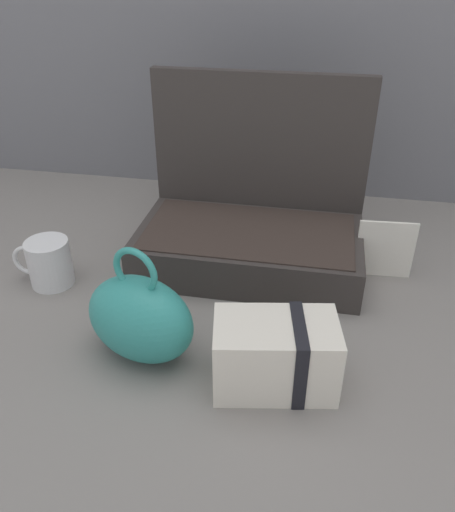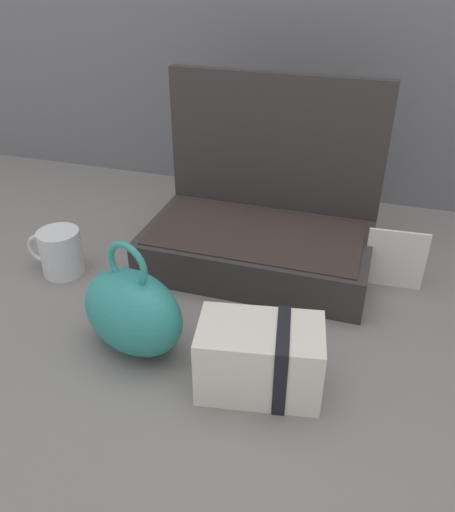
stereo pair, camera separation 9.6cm
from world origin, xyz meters
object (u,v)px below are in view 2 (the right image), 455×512
object	(u,v)px
coffee_mug	(60,252)
info_card_left	(395,259)
teal_pouch_handbag	(133,311)
open_suitcase	(261,226)
cream_toiletry_bag	(262,358)

from	to	relation	value
coffee_mug	info_card_left	world-z (taller)	info_card_left
teal_pouch_handbag	coffee_mug	size ratio (longest dim) A/B	1.75
open_suitcase	coffee_mug	distance (m)	0.43
open_suitcase	teal_pouch_handbag	world-z (taller)	open_suitcase
info_card_left	open_suitcase	bearing A→B (deg)	173.09
teal_pouch_handbag	info_card_left	xyz separation A→B (m)	(0.42, 0.33, -0.01)
teal_pouch_handbag	cream_toiletry_bag	size ratio (longest dim) A/B	1.06
open_suitcase	cream_toiletry_bag	world-z (taller)	open_suitcase
info_card_left	cream_toiletry_bag	bearing A→B (deg)	-121.39
open_suitcase	info_card_left	world-z (taller)	open_suitcase
teal_pouch_handbag	info_card_left	world-z (taller)	teal_pouch_handbag
open_suitcase	info_card_left	bearing A→B (deg)	-3.26
open_suitcase	coffee_mug	xyz separation A→B (m)	(-0.39, -0.17, -0.04)
open_suitcase	cream_toiletry_bag	bearing A→B (deg)	-75.45
open_suitcase	cream_toiletry_bag	size ratio (longest dim) A/B	2.26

